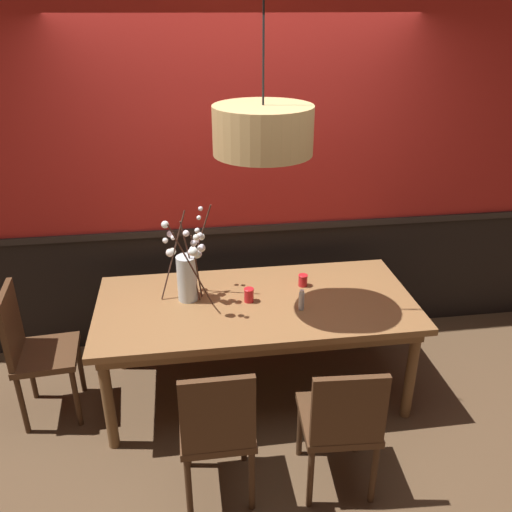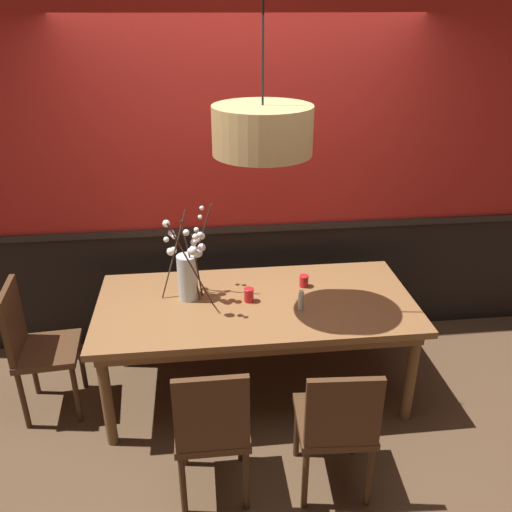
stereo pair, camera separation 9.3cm
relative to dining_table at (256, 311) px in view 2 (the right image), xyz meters
The scene contains 13 objects.
ground_plane 0.67m from the dining_table, ahead, with size 24.00×24.00×0.00m, color brown.
back_wall 1.13m from the dining_table, 90.00° to the left, with size 5.65×0.14×2.97m.
dining_table is the anchor object (origin of this frame).
chair_near_side_left 0.97m from the dining_table, 110.69° to the right, with size 0.40×0.41×0.92m.
chair_head_west_end 1.47m from the dining_table, behind, with size 0.42×0.44×0.96m.
chair_near_side_right 1.00m from the dining_table, 69.92° to the right, with size 0.44×0.46×0.89m.
chair_far_side_left 0.96m from the dining_table, 109.76° to the left, with size 0.44×0.43×0.98m.
chair_far_side_right 0.98m from the dining_table, 68.33° to the left, with size 0.46×0.41×0.90m.
vase_with_blossoms 0.54m from the dining_table, 167.91° to the left, with size 0.37×0.46×0.65m.
candle_holder_nearer_center 0.42m from the dining_table, 25.24° to the left, with size 0.07×0.07×0.09m.
candle_holder_nearer_edge 0.14m from the dining_table, behind, with size 0.07×0.07×0.10m.
condiment_bottle 0.34m from the dining_table, 27.35° to the right, with size 0.04×0.04×0.14m.
pendant_lamp 1.25m from the dining_table, 75.27° to the right, with size 0.57×0.57×1.20m.
Camera 2 is at (-0.35, -3.07, 2.55)m, focal length 37.28 mm.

